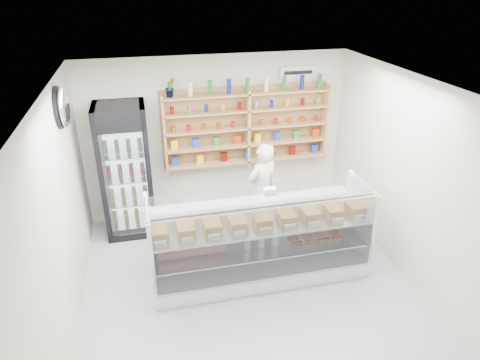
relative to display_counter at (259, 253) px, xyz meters
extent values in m
plane|color=#ADADB2|center=(-0.21, -0.46, -0.36)|extent=(5.00, 5.00, 0.00)
plane|color=white|center=(-0.21, -0.46, 2.44)|extent=(5.00, 5.00, 0.00)
plane|color=beige|center=(-0.21, 2.04, 1.04)|extent=(4.50, 0.00, 4.50)
plane|color=beige|center=(-2.46, -0.46, 1.04)|extent=(0.00, 5.00, 5.00)
plane|color=beige|center=(2.04, -0.46, 1.04)|extent=(0.00, 5.00, 5.00)
cube|color=white|center=(0.00, -0.01, -0.24)|extent=(3.04, 0.86, 0.25)
cube|color=white|center=(0.00, 0.39, 0.21)|extent=(3.04, 0.05, 0.64)
cube|color=silver|center=(0.00, -0.01, 0.15)|extent=(2.92, 0.76, 0.02)
cube|color=silver|center=(0.00, -0.01, 0.53)|extent=(2.98, 0.79, 0.02)
cube|color=silver|center=(0.00, -0.43, 0.42)|extent=(2.98, 0.12, 1.06)
cube|color=silver|center=(0.00, -0.06, 0.96)|extent=(2.98, 0.60, 0.01)
imported|color=white|center=(0.35, 1.11, 0.43)|extent=(0.68, 0.58, 1.58)
cube|color=black|center=(-1.77, 1.68, 0.73)|extent=(0.79, 0.77, 2.18)
cube|color=#290433|center=(-1.77, 1.31, 1.66)|extent=(0.77, 0.03, 0.31)
cube|color=silver|center=(-1.77, 1.30, 0.63)|extent=(0.66, 0.01, 1.73)
cube|color=tan|center=(-1.11, 1.88, 1.23)|extent=(0.04, 0.28, 1.33)
cube|color=tan|center=(0.29, 1.88, 1.23)|extent=(0.04, 0.28, 1.33)
cube|color=tan|center=(1.69, 1.88, 1.23)|extent=(0.04, 0.28, 1.33)
cube|color=tan|center=(0.29, 1.88, 0.64)|extent=(2.80, 0.28, 0.03)
cube|color=tan|center=(0.29, 1.88, 0.94)|extent=(2.80, 0.28, 0.03)
cube|color=tan|center=(0.29, 1.88, 1.24)|extent=(2.80, 0.28, 0.03)
cube|color=tan|center=(0.29, 1.88, 1.54)|extent=(2.80, 0.28, 0.03)
cube|color=tan|center=(0.29, 1.88, 1.82)|extent=(2.80, 0.28, 0.03)
imported|color=#1E6626|center=(-0.96, 1.88, 1.99)|extent=(0.20, 0.18, 0.31)
ellipsoid|color=silver|center=(-2.38, 0.74, 2.09)|extent=(0.15, 0.50, 0.50)
cube|color=white|center=(1.19, 2.01, 2.09)|extent=(0.62, 0.03, 0.20)
camera|label=1|loc=(-1.44, -4.82, 3.59)|focal=32.00mm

